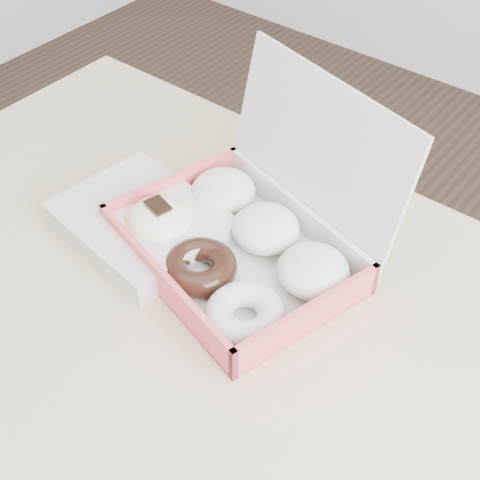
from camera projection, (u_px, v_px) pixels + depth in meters
The scene contains 3 objects.
table at pixel (202, 355), 0.91m from camera, with size 1.20×0.80×0.75m.
donut_box at pixel (243, 236), 0.92m from camera, with size 0.38×0.36×0.23m.
newspapers at pixel (141, 222), 0.96m from camera, with size 0.23×0.19×0.04m, color silver.
Camera 1 is at (0.38, -0.40, 1.42)m, focal length 50.00 mm.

